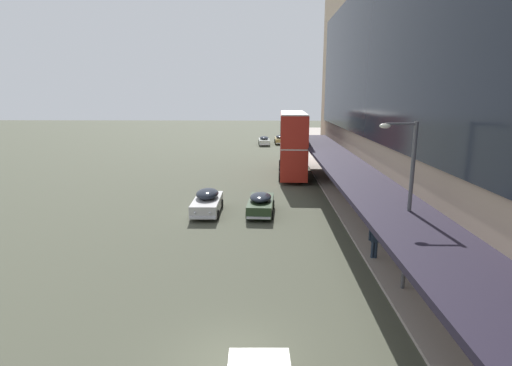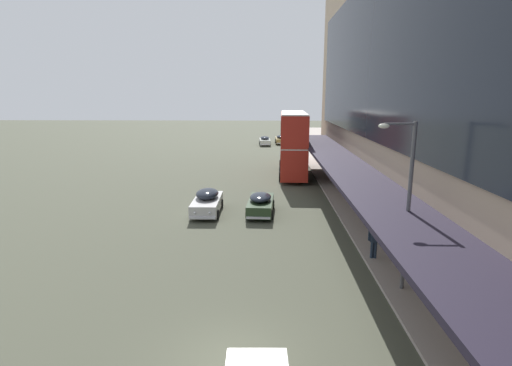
{
  "view_description": "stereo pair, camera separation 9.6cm",
  "coord_description": "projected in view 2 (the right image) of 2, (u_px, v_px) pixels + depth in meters",
  "views": [
    {
      "loc": [
        0.98,
        -10.92,
        8.13
      ],
      "look_at": [
        0.3,
        18.57,
        1.61
      ],
      "focal_mm": 28.0,
      "sensor_mm": 36.0,
      "label": 1
    },
    {
      "loc": [
        1.07,
        -10.91,
        8.13
      ],
      "look_at": [
        0.3,
        18.57,
        1.61
      ],
      "focal_mm": 28.0,
      "sensor_mm": 36.0,
      "label": 2
    }
  ],
  "objects": [
    {
      "name": "ground",
      "position": [
        231.0,
        362.0,
        12.44
      ],
      "size": [
        240.0,
        240.0,
        0.0
      ],
      "primitive_type": "plane",
      "color": "#4A4C3C"
    },
    {
      "name": "transit_bus_kerbside_front",
      "position": [
        293.0,
        142.0,
        40.64
      ],
      "size": [
        3.06,
        10.74,
        6.43
      ],
      "color": "#B1251A",
      "rests_on": "ground"
    },
    {
      "name": "sedan_trailing_mid",
      "position": [
        281.0,
        139.0,
        67.8
      ],
      "size": [
        1.98,
        4.98,
        1.5
      ],
      "color": "olive",
      "rests_on": "ground"
    },
    {
      "name": "sedan_lead_near",
      "position": [
        207.0,
        202.0,
        27.99
      ],
      "size": [
        1.96,
        4.73,
        1.68
      ],
      "color": "beige",
      "rests_on": "ground"
    },
    {
      "name": "sedan_far_back",
      "position": [
        265.0,
        141.0,
        66.04
      ],
      "size": [
        1.96,
        4.78,
        1.48
      ],
      "color": "beige",
      "rests_on": "ground"
    },
    {
      "name": "sedan_oncoming_front",
      "position": [
        261.0,
        203.0,
        27.74
      ],
      "size": [
        1.99,
        4.57,
        1.51
      ],
      "color": "#273921",
      "rests_on": "ground"
    },
    {
      "name": "pedestrian_at_kerb",
      "position": [
        374.0,
        238.0,
        19.77
      ],
      "size": [
        0.62,
        0.33,
        1.86
      ],
      "color": "#212E40",
      "rests_on": "sidewalk_kerb"
    },
    {
      "name": "street_lamp",
      "position": [
        405.0,
        195.0,
        15.98
      ],
      "size": [
        1.5,
        0.28,
        6.99
      ],
      "color": "#4C4C51",
      "rests_on": "sidewalk_kerb"
    }
  ]
}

